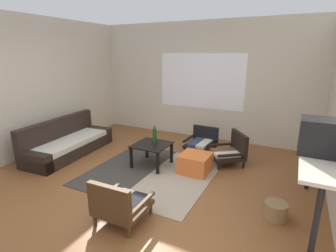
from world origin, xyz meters
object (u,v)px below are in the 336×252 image
couch (68,143)px  glass_bottle (155,135)px  coffee_table (152,148)px  armchair_corner (230,150)px  ottoman_orange (195,163)px  wicker_basket (275,211)px  crt_television (321,137)px  console_shelf (317,159)px  clay_vase (318,132)px  armchair_striped_foreground (119,204)px  armchair_by_window (202,141)px

couch → glass_bottle: bearing=11.7°
coffee_table → armchair_corner: (1.25, 0.75, -0.08)m
ottoman_orange → wicker_basket: ottoman_orange is taller
armchair_corner → crt_television: size_ratio=1.78×
console_shelf → armchair_corner: bearing=135.7°
crt_television → console_shelf: bearing=88.1°
console_shelf → crt_television: size_ratio=3.97×
crt_television → glass_bottle: size_ratio=1.46×
console_shelf → clay_vase: (0.00, 0.41, 0.21)m
coffee_table → glass_bottle: 0.24m
console_shelf → crt_television: bearing=-91.9°
crt_television → armchair_striped_foreground: bearing=-153.1°
armchair_by_window → glass_bottle: size_ratio=2.00×
armchair_striped_foreground → wicker_basket: bearing=29.5°
armchair_striped_foreground → armchair_corner: size_ratio=0.74×
armchair_corner → crt_television: (1.27, -1.34, 0.85)m
armchair_striped_foreground → ottoman_orange: bearing=79.8°
armchair_by_window → crt_television: crt_television is taller
console_shelf → ottoman_orange: bearing=160.8°
armchair_by_window → coffee_table: bearing=-116.8°
glass_bottle → clay_vase: bearing=-4.6°
armchair_striped_foreground → clay_vase: bearing=37.1°
crt_television → clay_vase: (0.00, 0.51, -0.09)m
armchair_striped_foreground → armchair_corner: bearing=72.3°
coffee_table → crt_television: (2.52, -0.59, 0.76)m
couch → console_shelf: (4.36, -0.24, 0.58)m
armchair_by_window → ottoman_orange: (0.23, -1.01, -0.05)m
wicker_basket → glass_bottle: bearing=159.8°
couch → clay_vase: 4.43m
ottoman_orange → crt_television: (1.72, -0.69, 0.94)m
crt_television → clay_vase: 0.52m
armchair_by_window → wicker_basket: armchair_by_window is taller
clay_vase → armchair_striped_foreground: bearing=-142.9°
ottoman_orange → glass_bottle: (-0.81, 0.02, 0.38)m
armchair_striped_foreground → console_shelf: size_ratio=0.33×
armchair_by_window → ottoman_orange: bearing=-77.0°
clay_vase → ottoman_orange: bearing=173.8°
glass_bottle → console_shelf: bearing=-13.7°
clay_vase → glass_bottle: (-2.53, 0.21, -0.47)m
couch → glass_bottle: 1.90m
armchair_by_window → armchair_corner: armchair_corner is taller
coffee_table → armchair_corner: 1.46m
armchair_striped_foreground → glass_bottle: (-0.50, 1.74, 0.29)m
armchair_striped_foreground → ottoman_orange: armchair_striped_foreground is taller
coffee_table → crt_television: crt_television is taller
coffee_table → armchair_by_window: (0.57, 1.12, -0.12)m
armchair_corner → wicker_basket: armchair_corner is taller
armchair_corner → wicker_basket: (0.91, -1.42, -0.15)m
coffee_table → ottoman_orange: (0.80, 0.11, -0.18)m
couch → armchair_by_window: 2.76m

